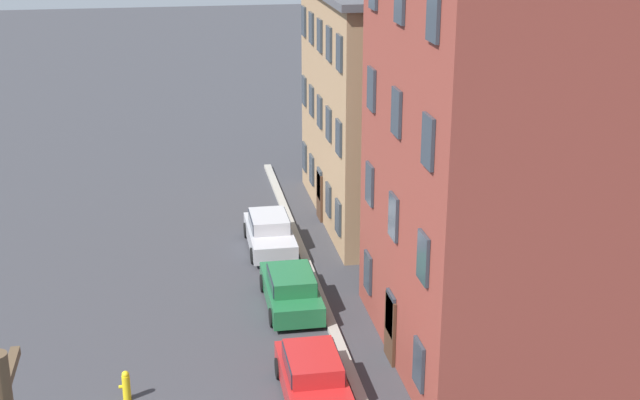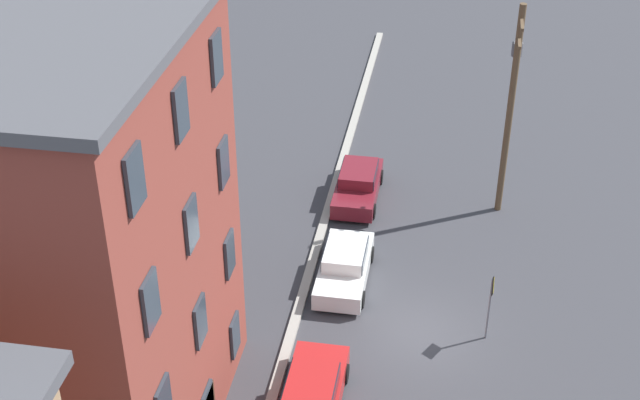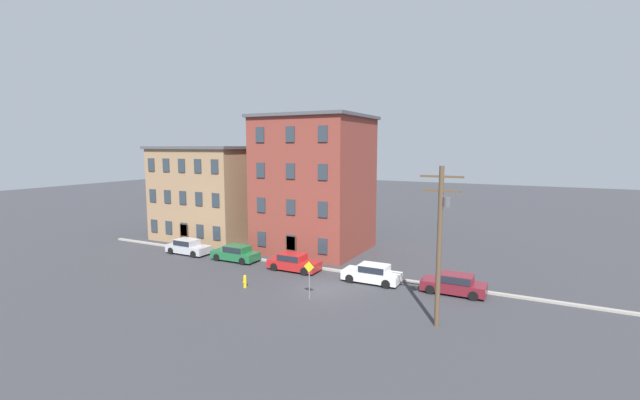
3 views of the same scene
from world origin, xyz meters
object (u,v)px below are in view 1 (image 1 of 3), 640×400
object	(u,v)px
car_silver	(270,231)
car_green	(291,288)
car_red	(313,377)
fire_hydrant	(126,385)

from	to	relation	value
car_silver	car_green	xyz separation A→B (m)	(5.77, 0.10, 0.00)
car_green	car_silver	bearing A→B (deg)	-179.03
car_red	fire_hydrant	distance (m)	5.56
car_silver	car_green	world-z (taller)	same
car_silver	car_red	size ratio (longest dim) A/B	1.00
car_silver	fire_hydrant	distance (m)	12.44
car_green	car_red	bearing A→B (deg)	-2.07
car_green	fire_hydrant	world-z (taller)	car_green
fire_hydrant	car_red	bearing A→B (deg)	80.59
car_green	car_red	size ratio (longest dim) A/B	1.00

